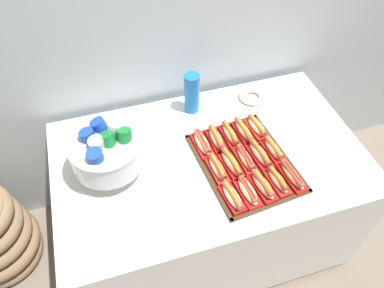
% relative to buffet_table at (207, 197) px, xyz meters
% --- Properties ---
extents(ground_plane, '(10.00, 10.00, 0.00)m').
position_rel_buffet_table_xyz_m(ground_plane, '(0.00, 0.00, -0.41)').
color(ground_plane, '#7A6B5B').
extents(buffet_table, '(1.49, 0.91, 0.77)m').
position_rel_buffet_table_xyz_m(buffet_table, '(0.00, 0.00, 0.00)').
color(buffet_table, white).
rests_on(buffet_table, ground_plane).
extents(serving_tray, '(0.45, 0.56, 0.01)m').
position_rel_buffet_table_xyz_m(serving_tray, '(0.14, -0.09, 0.37)').
color(serving_tray, '#472B19').
rests_on(serving_tray, buffet_table).
extents(hot_dog_0, '(0.08, 0.17, 0.06)m').
position_rel_buffet_table_xyz_m(hot_dog_0, '(0.01, -0.27, 0.40)').
color(hot_dog_0, '#B21414').
rests_on(hot_dog_0, serving_tray).
extents(hot_dog_1, '(0.08, 0.17, 0.06)m').
position_rel_buffet_table_xyz_m(hot_dog_1, '(0.08, -0.26, 0.40)').
color(hot_dog_1, red).
rests_on(hot_dog_1, serving_tray).
extents(hot_dog_2, '(0.09, 0.18, 0.06)m').
position_rel_buffet_table_xyz_m(hot_dog_2, '(0.16, -0.26, 0.40)').
color(hot_dog_2, '#B21414').
rests_on(hot_dog_2, serving_tray).
extents(hot_dog_3, '(0.08, 0.16, 0.06)m').
position_rel_buffet_table_xyz_m(hot_dog_3, '(0.23, -0.25, 0.40)').
color(hot_dog_3, red).
rests_on(hot_dog_3, serving_tray).
extents(hot_dog_4, '(0.08, 0.19, 0.06)m').
position_rel_buffet_table_xyz_m(hot_dog_4, '(0.31, -0.24, 0.40)').
color(hot_dog_4, '#B21414').
rests_on(hot_dog_4, serving_tray).
extents(hot_dog_5, '(0.07, 0.17, 0.06)m').
position_rel_buffet_table_xyz_m(hot_dog_5, '(-0.00, -0.11, 0.40)').
color(hot_dog_5, red).
rests_on(hot_dog_5, serving_tray).
extents(hot_dog_6, '(0.08, 0.19, 0.06)m').
position_rel_buffet_table_xyz_m(hot_dog_6, '(0.07, -0.10, 0.40)').
color(hot_dog_6, red).
rests_on(hot_dog_6, serving_tray).
extents(hot_dog_7, '(0.07, 0.17, 0.06)m').
position_rel_buffet_table_xyz_m(hot_dog_7, '(0.14, -0.09, 0.40)').
color(hot_dog_7, red).
rests_on(hot_dog_7, serving_tray).
extents(hot_dog_8, '(0.08, 0.19, 0.06)m').
position_rel_buffet_table_xyz_m(hot_dog_8, '(0.22, -0.09, 0.40)').
color(hot_dog_8, red).
rests_on(hot_dog_8, serving_tray).
extents(hot_dog_9, '(0.07, 0.16, 0.06)m').
position_rel_buffet_table_xyz_m(hot_dog_9, '(0.29, -0.08, 0.40)').
color(hot_dog_9, red).
rests_on(hot_dog_9, serving_tray).
extents(hot_dog_10, '(0.08, 0.18, 0.06)m').
position_rel_buffet_table_xyz_m(hot_dog_10, '(-0.02, 0.06, 0.40)').
color(hot_dog_10, red).
rests_on(hot_dog_10, serving_tray).
extents(hot_dog_11, '(0.07, 0.17, 0.06)m').
position_rel_buffet_table_xyz_m(hot_dog_11, '(0.06, 0.06, 0.40)').
color(hot_dog_11, '#B21414').
rests_on(hot_dog_11, serving_tray).
extents(hot_dog_12, '(0.07, 0.17, 0.06)m').
position_rel_buffet_table_xyz_m(hot_dog_12, '(0.13, 0.07, 0.40)').
color(hot_dog_12, red).
rests_on(hot_dog_12, serving_tray).
extents(hot_dog_13, '(0.07, 0.17, 0.06)m').
position_rel_buffet_table_xyz_m(hot_dog_13, '(0.20, 0.08, 0.40)').
color(hot_dog_13, '#B21414').
rests_on(hot_dog_13, serving_tray).
extents(hot_dog_14, '(0.09, 0.16, 0.06)m').
position_rel_buffet_table_xyz_m(hot_dog_14, '(0.28, 0.08, 0.40)').
color(hot_dog_14, red).
rests_on(hot_dog_14, serving_tray).
extents(punch_bowl, '(0.33, 0.33, 0.26)m').
position_rel_buffet_table_xyz_m(punch_bowl, '(-0.47, 0.05, 0.51)').
color(punch_bowl, silver).
rests_on(punch_bowl, buffet_table).
extents(cup_stack, '(0.08, 0.08, 0.23)m').
position_rel_buffet_table_xyz_m(cup_stack, '(0.01, 0.34, 0.48)').
color(cup_stack, blue).
rests_on(cup_stack, buffet_table).
extents(donut, '(0.15, 0.15, 0.04)m').
position_rel_buffet_table_xyz_m(donut, '(0.36, 0.32, 0.39)').
color(donut, silver).
rests_on(donut, buffet_table).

